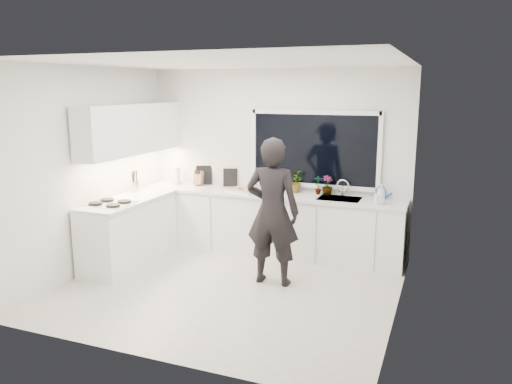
% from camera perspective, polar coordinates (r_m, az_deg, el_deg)
% --- Properties ---
extents(floor, '(4.00, 3.50, 0.02)m').
position_cam_1_polar(floor, '(6.27, -3.23, -10.99)').
color(floor, beige).
rests_on(floor, ground).
extents(wall_back, '(4.00, 0.02, 2.70)m').
position_cam_1_polar(wall_back, '(7.49, 2.24, 3.60)').
color(wall_back, white).
rests_on(wall_back, ground).
extents(wall_left, '(0.02, 3.50, 2.70)m').
position_cam_1_polar(wall_left, '(6.95, -18.63, 2.35)').
color(wall_left, white).
rests_on(wall_left, ground).
extents(wall_right, '(0.02, 3.50, 2.70)m').
position_cam_1_polar(wall_right, '(5.37, 16.49, -0.14)').
color(wall_right, white).
rests_on(wall_right, ground).
extents(ceiling, '(4.00, 3.50, 0.02)m').
position_cam_1_polar(ceiling, '(5.79, -3.55, 14.68)').
color(ceiling, white).
rests_on(ceiling, wall_back).
extents(window, '(1.80, 0.02, 1.00)m').
position_cam_1_polar(window, '(7.26, 6.66, 4.86)').
color(window, black).
rests_on(window, wall_back).
extents(base_cabinets_back, '(3.92, 0.58, 0.88)m').
position_cam_1_polar(base_cabinets_back, '(7.39, 1.40, -3.72)').
color(base_cabinets_back, white).
rests_on(base_cabinets_back, floor).
extents(base_cabinets_left, '(0.58, 1.60, 0.88)m').
position_cam_1_polar(base_cabinets_left, '(7.21, -14.30, -4.49)').
color(base_cabinets_left, white).
rests_on(base_cabinets_left, floor).
extents(countertop_back, '(3.94, 0.62, 0.04)m').
position_cam_1_polar(countertop_back, '(7.28, 1.39, -0.25)').
color(countertop_back, silver).
rests_on(countertop_back, base_cabinets_back).
extents(countertop_left, '(0.62, 1.60, 0.04)m').
position_cam_1_polar(countertop_left, '(7.10, -14.48, -0.92)').
color(countertop_left, silver).
rests_on(countertop_left, base_cabinets_left).
extents(upper_cabinets, '(0.34, 2.10, 0.70)m').
position_cam_1_polar(upper_cabinets, '(7.31, -14.03, 7.00)').
color(upper_cabinets, white).
rests_on(upper_cabinets, wall_left).
extents(sink, '(0.58, 0.42, 0.14)m').
position_cam_1_polar(sink, '(7.01, 9.51, -1.11)').
color(sink, silver).
rests_on(sink, countertop_back).
extents(faucet, '(0.03, 0.03, 0.22)m').
position_cam_1_polar(faucet, '(7.17, 9.88, 0.47)').
color(faucet, silver).
rests_on(faucet, countertop_back).
extents(stovetop, '(0.56, 0.48, 0.03)m').
position_cam_1_polar(stovetop, '(6.83, -16.34, -1.22)').
color(stovetop, black).
rests_on(stovetop, countertop_left).
extents(person, '(0.69, 0.47, 1.84)m').
position_cam_1_polar(person, '(6.15, 1.90, -2.28)').
color(person, black).
rests_on(person, floor).
extents(pizza_tray, '(0.52, 0.44, 0.03)m').
position_cam_1_polar(pizza_tray, '(7.39, -1.46, 0.21)').
color(pizza_tray, '#B9BABE').
rests_on(pizza_tray, countertop_back).
extents(pizza, '(0.48, 0.39, 0.01)m').
position_cam_1_polar(pizza, '(7.38, -1.46, 0.34)').
color(pizza, red).
rests_on(pizza, pizza_tray).
extents(watering_can, '(0.18, 0.18, 0.13)m').
position_cam_1_polar(watering_can, '(7.06, 14.07, -0.27)').
color(watering_can, blue).
rests_on(watering_can, countertop_back).
extents(paper_towel_roll, '(0.14, 0.14, 0.26)m').
position_cam_1_polar(paper_towel_roll, '(8.01, -9.07, 1.82)').
color(paper_towel_roll, silver).
rests_on(paper_towel_roll, countertop_back).
extents(knife_block, '(0.13, 0.11, 0.22)m').
position_cam_1_polar(knife_block, '(7.87, -6.58, 1.56)').
color(knife_block, olive).
rests_on(knife_block, countertop_back).
extents(utensil_crock, '(0.13, 0.13, 0.16)m').
position_cam_1_polar(utensil_crock, '(7.54, -13.65, 0.62)').
color(utensil_crock, silver).
rests_on(utensil_crock, countertop_left).
extents(picture_frame_large, '(0.21, 0.09, 0.28)m').
position_cam_1_polar(picture_frame_large, '(7.74, -2.96, 1.67)').
color(picture_frame_large, black).
rests_on(picture_frame_large, countertop_back).
extents(picture_frame_small, '(0.24, 0.12, 0.30)m').
position_cam_1_polar(picture_frame_small, '(7.93, -5.96, 1.95)').
color(picture_frame_small, black).
rests_on(picture_frame_small, countertop_back).
extents(herb_plants, '(1.07, 0.36, 0.32)m').
position_cam_1_polar(herb_plants, '(7.28, 4.72, 1.13)').
color(herb_plants, '#26662D').
rests_on(herb_plants, countertop_back).
extents(soap_bottles, '(0.15, 0.13, 0.27)m').
position_cam_1_polar(soap_bottles, '(6.74, 14.02, -0.31)').
color(soap_bottles, '#D8BF66').
rests_on(soap_bottles, countertop_back).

